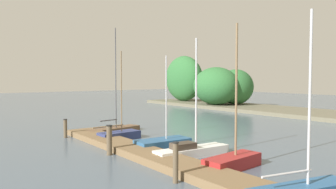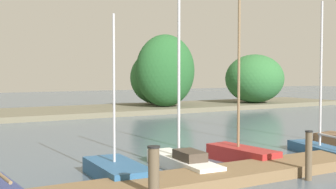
# 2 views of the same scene
# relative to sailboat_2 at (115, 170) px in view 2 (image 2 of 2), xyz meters

# --- Properties ---
(dock_pier) EXTENTS (19.85, 1.80, 0.35)m
(dock_pier) POSITION_rel_sailboat_2_xyz_m (2.52, -2.02, -0.11)
(dock_pier) COLOR brown
(dock_pier) RESTS_ON ground
(sailboat_2) EXTENTS (1.50, 3.37, 5.16)m
(sailboat_2) POSITION_rel_sailboat_2_xyz_m (0.00, 0.00, 0.00)
(sailboat_2) COLOR #285684
(sailboat_2) RESTS_ON ground
(sailboat_3) EXTENTS (1.27, 4.28, 5.90)m
(sailboat_3) POSITION_rel_sailboat_2_xyz_m (2.42, -0.05, 0.05)
(sailboat_3) COLOR white
(sailboat_3) RESTS_ON ground
(sailboat_4) EXTENTS (1.25, 3.18, 6.27)m
(sailboat_4) POSITION_rel_sailboat_2_xyz_m (5.05, 0.02, 0.08)
(sailboat_4) COLOR maroon
(sailboat_4) RESTS_ON ground
(sailboat_5) EXTENTS (1.85, 4.21, 6.16)m
(sailboat_5) POSITION_rel_sailboat_2_xyz_m (8.70, -0.66, 0.01)
(sailboat_5) COLOR #285684
(sailboat_5) RESTS_ON ground
(mooring_piling_1) EXTENTS (0.32, 0.32, 1.53)m
(mooring_piling_1) POSITION_rel_sailboat_2_xyz_m (-0.41, -3.23, 0.48)
(mooring_piling_1) COLOR brown
(mooring_piling_1) RESTS_ON ground
(mooring_piling_2) EXTENTS (0.24, 0.24, 1.55)m
(mooring_piling_2) POSITION_rel_sailboat_2_xyz_m (5.04, -3.25, 0.49)
(mooring_piling_2) COLOR brown
(mooring_piling_2) RESTS_ON ground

